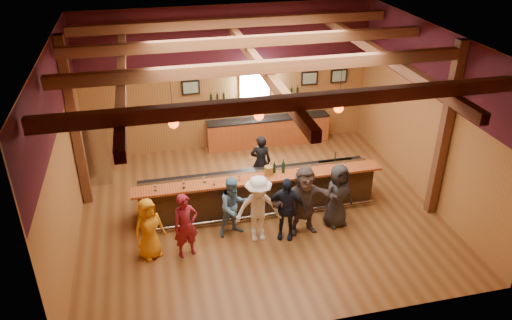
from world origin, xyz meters
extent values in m
plane|color=brown|center=(0.00, 0.00, 0.00)|extent=(9.00, 9.00, 0.00)
cube|color=#965C29|center=(0.00, 4.00, 2.25)|extent=(9.00, 0.04, 4.50)
cube|color=#965C29|center=(0.00, -4.00, 2.25)|extent=(9.00, 0.04, 4.50)
cube|color=#965C29|center=(-4.50, 0.00, 2.25)|extent=(0.04, 8.00, 4.50)
cube|color=#965C29|center=(4.50, 0.00, 2.25)|extent=(0.04, 8.00, 4.50)
cube|color=brown|center=(0.00, 0.00, 4.50)|extent=(9.00, 8.00, 0.04)
cube|color=#3D1018|center=(0.00, 3.98, 3.65)|extent=(9.00, 0.01, 1.70)
cube|color=#3D1018|center=(-4.48, 0.00, 3.65)|extent=(0.01, 8.00, 1.70)
cube|color=#3D1018|center=(4.48, 0.00, 3.65)|extent=(0.01, 8.00, 1.70)
cube|color=#512B17|center=(-4.35, 1.50, 2.25)|extent=(0.22, 0.22, 4.50)
cube|color=#512B17|center=(4.35, -1.00, 2.25)|extent=(0.22, 0.22, 4.50)
cube|color=#512B17|center=(0.00, -3.00, 4.20)|extent=(8.80, 0.20, 0.25)
cube|color=#512B17|center=(0.00, -1.00, 4.20)|extent=(8.80, 0.20, 0.25)
cube|color=#512B17|center=(0.00, 1.00, 4.20)|extent=(8.80, 0.20, 0.25)
cube|color=#512B17|center=(0.00, 3.00, 4.20)|extent=(8.80, 0.20, 0.25)
cube|color=#512B17|center=(-3.00, 0.00, 3.95)|extent=(0.18, 7.80, 0.22)
cube|color=#512B17|center=(0.00, 0.00, 3.95)|extent=(0.18, 7.80, 0.22)
cube|color=#512B17|center=(3.00, 0.00, 3.95)|extent=(0.18, 7.80, 0.22)
cube|color=black|center=(0.00, 0.00, 0.53)|extent=(6.00, 0.60, 1.05)
cube|color=#923F1A|center=(0.00, -0.18, 1.08)|extent=(6.30, 0.50, 0.06)
cube|color=black|center=(0.00, 0.38, 0.93)|extent=(6.00, 0.48, 0.05)
cube|color=black|center=(0.00, 0.38, 0.45)|extent=(6.00, 0.48, 0.90)
cube|color=silver|center=(2.00, 0.38, 0.88)|extent=(0.45, 0.40, 0.14)
cube|color=silver|center=(2.50, 0.38, 0.88)|extent=(0.45, 0.40, 0.14)
cylinder|color=silver|center=(0.00, -0.42, 0.15)|extent=(6.00, 0.06, 0.06)
cube|color=#923F1A|center=(1.20, 3.72, 0.45)|extent=(4.00, 0.50, 0.90)
cube|color=black|center=(1.20, 3.72, 0.93)|extent=(4.00, 0.52, 0.05)
cube|color=silver|center=(0.80, 3.95, 2.05)|extent=(0.95, 0.08, 0.95)
cube|color=white|center=(0.80, 3.90, 2.05)|extent=(0.78, 0.01, 0.78)
cube|color=black|center=(-1.20, 3.94, 2.10)|extent=(0.55, 0.04, 0.45)
cube|color=silver|center=(-1.20, 3.92, 2.10)|extent=(0.45, 0.01, 0.35)
cube|color=black|center=(2.60, 3.94, 2.10)|extent=(0.55, 0.04, 0.45)
cube|color=silver|center=(2.60, 3.92, 2.10)|extent=(0.45, 0.01, 0.35)
cube|color=black|center=(3.60, 3.94, 2.10)|extent=(0.55, 0.04, 0.45)
cube|color=silver|center=(3.60, 3.92, 2.10)|extent=(0.45, 0.01, 0.35)
cube|color=#923F1A|center=(-0.40, 3.88, 1.55)|extent=(0.60, 0.18, 0.04)
cylinder|color=black|center=(-0.60, 3.88, 1.70)|extent=(0.07, 0.07, 0.26)
cylinder|color=black|center=(-0.40, 3.88, 1.70)|extent=(0.07, 0.07, 0.26)
cylinder|color=black|center=(-0.20, 3.88, 1.70)|extent=(0.07, 0.07, 0.26)
cube|color=#923F1A|center=(2.00, 3.88, 1.55)|extent=(0.60, 0.18, 0.04)
cylinder|color=black|center=(1.80, 3.88, 1.70)|extent=(0.07, 0.07, 0.26)
cylinder|color=black|center=(2.00, 3.88, 1.70)|extent=(0.07, 0.07, 0.26)
cylinder|color=black|center=(2.20, 3.88, 1.70)|extent=(0.07, 0.07, 0.26)
cylinder|color=black|center=(-2.00, 0.00, 3.33)|extent=(0.01, 0.01, 1.25)
sphere|color=#FF430C|center=(-2.00, 0.00, 2.70)|extent=(0.24, 0.24, 0.24)
cylinder|color=black|center=(0.00, 0.00, 3.33)|extent=(0.01, 0.01, 1.25)
sphere|color=#FF430C|center=(0.00, 0.00, 2.70)|extent=(0.24, 0.24, 0.24)
cylinder|color=black|center=(2.00, 0.00, 3.33)|extent=(0.01, 0.01, 1.25)
sphere|color=#FF430C|center=(2.00, 0.00, 2.70)|extent=(0.24, 0.24, 0.24)
cube|color=silver|center=(-4.10, 2.60, 0.90)|extent=(0.70, 0.70, 1.80)
imported|color=orange|center=(-2.80, -1.21, 0.75)|extent=(0.87, 0.77, 1.49)
imported|color=maroon|center=(-1.99, -1.34, 0.79)|extent=(0.65, 0.51, 1.57)
imported|color=#5585AB|center=(-0.80, -0.81, 0.77)|extent=(0.86, 0.73, 1.55)
imported|color=white|center=(-0.28, -1.15, 0.85)|extent=(1.12, 0.67, 1.70)
imported|color=#191E32|center=(0.36, -1.20, 0.81)|extent=(1.02, 0.71, 1.61)
imported|color=#4F423F|center=(0.85, -1.09, 0.89)|extent=(1.64, 0.53, 1.77)
imported|color=#262628|center=(1.74, -0.99, 0.83)|extent=(0.92, 0.72, 1.66)
imported|color=black|center=(0.34, 1.20, 0.78)|extent=(0.63, 0.47, 1.57)
cylinder|color=brown|center=(0.23, -0.10, 1.23)|extent=(0.22, 0.22, 0.24)
cylinder|color=black|center=(0.40, -0.02, 1.23)|extent=(0.07, 0.07, 0.24)
cylinder|color=black|center=(0.40, -0.02, 1.39)|extent=(0.02, 0.02, 0.08)
cylinder|color=black|center=(0.62, -0.07, 1.25)|extent=(0.08, 0.08, 0.28)
cylinder|color=black|center=(0.62, -0.07, 1.44)|extent=(0.03, 0.03, 0.10)
cylinder|color=silver|center=(-2.56, -0.22, 1.11)|extent=(0.07, 0.07, 0.01)
cylinder|color=silver|center=(-2.56, -0.22, 1.17)|extent=(0.01, 0.01, 0.10)
sphere|color=silver|center=(-2.56, -0.22, 1.25)|extent=(0.08, 0.08, 0.08)
cylinder|color=silver|center=(-1.90, -0.26, 1.11)|extent=(0.08, 0.08, 0.01)
cylinder|color=silver|center=(-1.90, -0.26, 1.17)|extent=(0.01, 0.01, 0.11)
sphere|color=silver|center=(-1.90, -0.26, 1.27)|extent=(0.09, 0.09, 0.09)
cylinder|color=silver|center=(-1.38, -0.10, 1.11)|extent=(0.07, 0.07, 0.01)
cylinder|color=silver|center=(-1.38, -0.10, 1.17)|extent=(0.01, 0.01, 0.10)
sphere|color=silver|center=(-1.38, -0.10, 1.24)|extent=(0.08, 0.08, 0.08)
cylinder|color=silver|center=(-1.17, -0.27, 1.11)|extent=(0.06, 0.06, 0.01)
cylinder|color=silver|center=(-1.17, -0.27, 1.16)|extent=(0.01, 0.01, 0.09)
sphere|color=silver|center=(-1.17, -0.27, 1.23)|extent=(0.07, 0.07, 0.07)
cylinder|color=silver|center=(-0.53, -0.20, 1.11)|extent=(0.06, 0.06, 0.01)
cylinder|color=silver|center=(-0.53, -0.20, 1.16)|extent=(0.01, 0.01, 0.09)
sphere|color=silver|center=(-0.53, -0.20, 1.23)|extent=(0.07, 0.07, 0.07)
cylinder|color=silver|center=(0.95, -0.28, 1.11)|extent=(0.07, 0.07, 0.01)
cylinder|color=silver|center=(0.95, -0.28, 1.17)|extent=(0.01, 0.01, 0.10)
sphere|color=silver|center=(0.95, -0.28, 1.24)|extent=(0.08, 0.08, 0.08)
cylinder|color=silver|center=(1.29, -0.16, 1.11)|extent=(0.07, 0.07, 0.01)
cylinder|color=silver|center=(1.29, -0.16, 1.17)|extent=(0.01, 0.01, 0.10)
sphere|color=silver|center=(1.29, -0.16, 1.25)|extent=(0.08, 0.08, 0.08)
cylinder|color=silver|center=(2.17, -0.22, 1.11)|extent=(0.08, 0.08, 0.01)
cylinder|color=silver|center=(2.17, -0.22, 1.17)|extent=(0.01, 0.01, 0.11)
sphere|color=silver|center=(2.17, -0.22, 1.26)|extent=(0.09, 0.09, 0.09)
camera|label=1|loc=(-2.52, -10.55, 7.33)|focal=35.00mm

